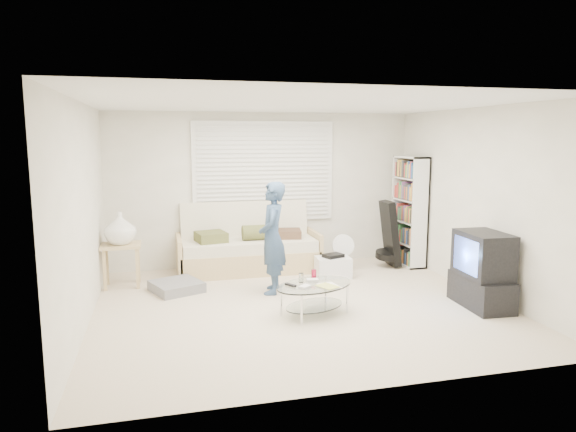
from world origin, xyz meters
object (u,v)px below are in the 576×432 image
object	(u,v)px
futon_sofa	(248,249)
coffee_table	(314,290)
bookshelf	(409,211)
tv_unit	(482,271)

from	to	relation	value
futon_sofa	coffee_table	xyz separation A→B (m)	(0.41, -2.23, -0.05)
bookshelf	coffee_table	size ratio (longest dim) A/B	1.54
futon_sofa	coffee_table	world-z (taller)	futon_sofa
futon_sofa	bookshelf	bearing A→B (deg)	-5.16
bookshelf	tv_unit	bearing A→B (deg)	-93.24
bookshelf	coffee_table	xyz separation A→B (m)	(-2.24, -1.99, -0.60)
tv_unit	coffee_table	distance (m)	2.13
futon_sofa	coffee_table	size ratio (longest dim) A/B	1.89
futon_sofa	tv_unit	distance (m)	3.53
tv_unit	bookshelf	bearing A→B (deg)	86.76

